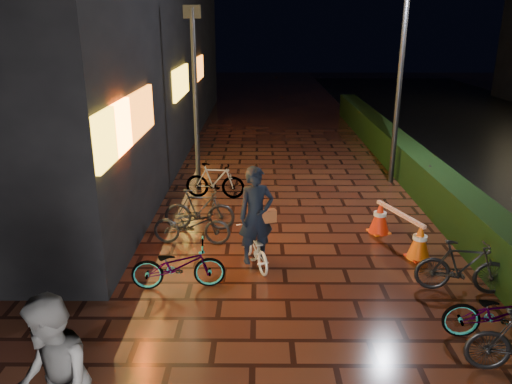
{
  "coord_description": "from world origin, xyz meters",
  "views": [
    {
      "loc": [
        -1.03,
        -6.66,
        4.34
      ],
      "look_at": [
        -1.09,
        2.85,
        1.1
      ],
      "focal_mm": 35.0,
      "sensor_mm": 36.0,
      "label": 1
    }
  ],
  "objects_px": {
    "cyclist": "(255,230)",
    "cart_assembly": "(430,181)",
    "traffic_barrier": "(399,228)",
    "bystander_person": "(54,384)"
  },
  "relations": [
    {
      "from": "cyclist",
      "to": "traffic_barrier",
      "type": "bearing_deg",
      "value": 18.45
    },
    {
      "from": "bystander_person",
      "to": "cart_assembly",
      "type": "bearing_deg",
      "value": 116.65
    },
    {
      "from": "cyclist",
      "to": "cart_assembly",
      "type": "height_order",
      "value": "cyclist"
    },
    {
      "from": "cyclist",
      "to": "traffic_barrier",
      "type": "height_order",
      "value": "cyclist"
    },
    {
      "from": "traffic_barrier",
      "to": "cart_assembly",
      "type": "height_order",
      "value": "cart_assembly"
    },
    {
      "from": "cart_assembly",
      "to": "traffic_barrier",
      "type": "bearing_deg",
      "value": -119.01
    },
    {
      "from": "cyclist",
      "to": "cart_assembly",
      "type": "bearing_deg",
      "value": 39.71
    },
    {
      "from": "bystander_person",
      "to": "cyclist",
      "type": "bearing_deg",
      "value": 130.97
    },
    {
      "from": "bystander_person",
      "to": "cyclist",
      "type": "xyz_separation_m",
      "value": [
        1.96,
        4.41,
        -0.23
      ]
    },
    {
      "from": "cyclist",
      "to": "traffic_barrier",
      "type": "relative_size",
      "value": 1.11
    }
  ]
}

